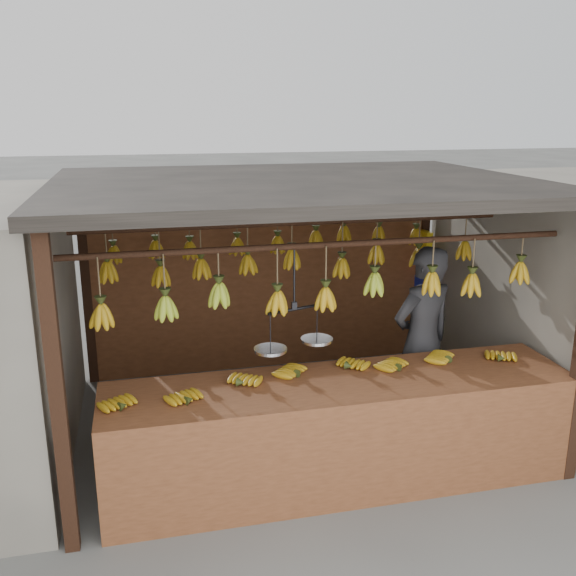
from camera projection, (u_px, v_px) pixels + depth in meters
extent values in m
plane|color=#5B5B57|center=(295.00, 421.00, 6.41)|extent=(80.00, 80.00, 0.00)
cube|color=black|center=(58.00, 400.00, 4.25)|extent=(0.10, 0.10, 2.30)
cube|color=black|center=(86.00, 284.00, 7.06)|extent=(0.10, 0.10, 2.30)
cube|color=black|center=(422.00, 264.00, 7.95)|extent=(0.10, 0.10, 2.30)
cube|color=black|center=(296.00, 185.00, 5.77)|extent=(4.30, 3.30, 0.10)
cylinder|color=black|center=(327.00, 245.00, 4.93)|extent=(4.00, 0.05, 0.05)
cylinder|color=black|center=(296.00, 223.00, 5.87)|extent=(4.00, 0.05, 0.05)
cylinder|color=black|center=(273.00, 207.00, 6.80)|extent=(4.00, 0.05, 0.05)
cube|color=brown|center=(264.00, 294.00, 7.57)|extent=(4.00, 0.06, 1.80)
cube|color=brown|center=(341.00, 385.00, 5.17)|extent=(3.82, 0.85, 0.08)
cube|color=brown|center=(357.00, 457.00, 4.88)|extent=(3.82, 0.04, 0.90)
cube|color=black|center=(112.00, 490.00, 4.54)|extent=(0.07, 0.07, 0.82)
cube|color=black|center=(561.00, 432.00, 5.34)|extent=(0.07, 0.07, 0.82)
cube|color=black|center=(115.00, 439.00, 5.24)|extent=(0.07, 0.07, 0.82)
cube|color=black|center=(511.00, 394.00, 6.05)|extent=(0.07, 0.07, 0.82)
ellipsoid|color=#AF8012|center=(123.00, 407.00, 4.64)|extent=(0.27, 0.30, 0.06)
ellipsoid|color=#AF8012|center=(189.00, 401.00, 4.73)|extent=(0.26, 0.29, 0.06)
ellipsoid|color=#AF8012|center=(241.00, 384.00, 5.03)|extent=(0.28, 0.30, 0.06)
ellipsoid|color=#AF8012|center=(299.00, 373.00, 5.22)|extent=(0.30, 0.30, 0.06)
ellipsoid|color=#AF8012|center=(349.00, 367.00, 5.35)|extent=(0.29, 0.30, 0.06)
ellipsoid|color=#AF8012|center=(400.00, 367.00, 5.34)|extent=(0.28, 0.30, 0.06)
ellipsoid|color=#AF8012|center=(449.00, 359.00, 5.52)|extent=(0.30, 0.30, 0.06)
ellipsoid|color=#AF8012|center=(501.00, 359.00, 5.52)|extent=(0.27, 0.30, 0.06)
ellipsoid|color=#AF8012|center=(102.00, 316.00, 4.64)|extent=(0.16, 0.16, 0.28)
ellipsoid|color=#92A523|center=(166.00, 308.00, 4.73)|extent=(0.16, 0.16, 0.28)
ellipsoid|color=#92A523|center=(219.00, 295.00, 4.82)|extent=(0.16, 0.16, 0.28)
ellipsoid|color=#AF8012|center=(277.00, 303.00, 4.92)|extent=(0.16, 0.16, 0.28)
ellipsoid|color=#AF8012|center=(325.00, 299.00, 5.00)|extent=(0.16, 0.16, 0.28)
ellipsoid|color=#92A523|center=(374.00, 284.00, 5.16)|extent=(0.16, 0.16, 0.28)
ellipsoid|color=#AF8012|center=(431.00, 283.00, 5.19)|extent=(0.16, 0.16, 0.28)
ellipsoid|color=#AF8012|center=(471.00, 285.00, 5.27)|extent=(0.16, 0.16, 0.28)
ellipsoid|color=#AF8012|center=(520.00, 272.00, 5.40)|extent=(0.16, 0.16, 0.28)
ellipsoid|color=#AF8012|center=(108.00, 272.00, 5.59)|extent=(0.16, 0.16, 0.28)
ellipsoid|color=#AF8012|center=(161.00, 276.00, 5.72)|extent=(0.16, 0.16, 0.28)
ellipsoid|color=#AF8012|center=(201.00, 269.00, 5.79)|extent=(0.16, 0.16, 0.28)
ellipsoid|color=#AF8012|center=(248.00, 264.00, 5.89)|extent=(0.16, 0.16, 0.28)
ellipsoid|color=#AF8012|center=(292.00, 259.00, 5.94)|extent=(0.16, 0.16, 0.28)
ellipsoid|color=#AF8012|center=(342.00, 268.00, 6.04)|extent=(0.16, 0.16, 0.28)
ellipsoid|color=#AF8012|center=(376.00, 254.00, 6.17)|extent=(0.16, 0.16, 0.28)
ellipsoid|color=#AF8012|center=(418.00, 258.00, 6.30)|extent=(0.16, 0.16, 0.28)
ellipsoid|color=#AF8012|center=(464.00, 250.00, 6.39)|extent=(0.16, 0.16, 0.28)
ellipsoid|color=#AF8012|center=(114.00, 255.00, 6.57)|extent=(0.16, 0.16, 0.28)
ellipsoid|color=#AF8012|center=(156.00, 249.00, 6.65)|extent=(0.16, 0.16, 0.28)
ellipsoid|color=#AF8012|center=(190.00, 250.00, 6.73)|extent=(0.16, 0.16, 0.28)
ellipsoid|color=#AF8012|center=(237.00, 246.00, 6.84)|extent=(0.16, 0.16, 0.28)
ellipsoid|color=#AF8012|center=(278.00, 244.00, 6.91)|extent=(0.16, 0.16, 0.28)
ellipsoid|color=#AF8012|center=(316.00, 239.00, 6.96)|extent=(0.16, 0.16, 0.28)
ellipsoid|color=#AF8012|center=(344.00, 234.00, 7.06)|extent=(0.16, 0.16, 0.28)
ellipsoid|color=#AF8012|center=(379.00, 235.00, 7.22)|extent=(0.16, 0.16, 0.28)
ellipsoid|color=#AF8012|center=(416.00, 237.00, 7.29)|extent=(0.16, 0.16, 0.28)
cylinder|color=black|center=(294.00, 278.00, 4.94)|extent=(0.02, 0.02, 0.50)
cylinder|color=black|center=(294.00, 309.00, 5.01)|extent=(0.46, 0.17, 0.02)
cylinder|color=silver|center=(270.00, 350.00, 4.98)|extent=(0.25, 0.25, 0.02)
cylinder|color=silver|center=(317.00, 340.00, 5.20)|extent=(0.25, 0.25, 0.02)
imported|color=#262628|center=(422.00, 342.00, 5.99)|extent=(0.77, 0.62, 1.82)
cube|color=yellow|center=(424.00, 245.00, 7.72)|extent=(0.08, 0.26, 0.34)
cube|color=red|center=(423.00, 262.00, 7.78)|extent=(0.08, 0.26, 0.34)
cube|color=#1426BF|center=(422.00, 291.00, 7.88)|extent=(0.08, 0.26, 0.34)
cube|color=#199926|center=(420.00, 316.00, 7.96)|extent=(0.08, 0.26, 0.34)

